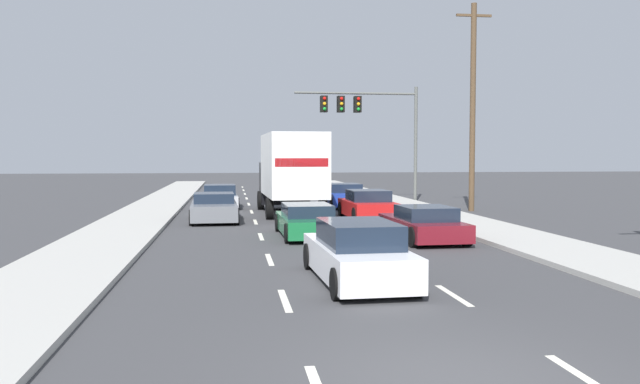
% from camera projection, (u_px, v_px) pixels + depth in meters
% --- Properties ---
extents(ground_plane, '(140.00, 140.00, 0.00)m').
position_uv_depth(ground_plane, '(285.00, 211.00, 32.90)').
color(ground_plane, '#3D3D3F').
extents(sidewalk_right, '(2.89, 80.00, 0.14)m').
position_uv_depth(sidewalk_right, '(446.00, 217.00, 28.86)').
color(sidewalk_right, '#B2AFA8').
rests_on(sidewalk_right, ground_plane).
extents(sidewalk_left, '(2.89, 80.00, 0.14)m').
position_uv_depth(sidewalk_left, '(134.00, 222.00, 27.04)').
color(sidewalk_left, '#B2AFA8').
rests_on(sidewalk_left, ground_plane).
extents(lane_markings, '(3.54, 57.00, 0.01)m').
position_uv_depth(lane_markings, '(290.00, 216.00, 30.25)').
color(lane_markings, silver).
rests_on(lane_markings, ground_plane).
extents(car_silver, '(2.05, 4.30, 1.24)m').
position_uv_depth(car_silver, '(220.00, 197.00, 34.91)').
color(car_silver, '#B7BABF').
rests_on(car_silver, ground_plane).
extents(car_gray, '(2.09, 4.54, 1.20)m').
position_uv_depth(car_gray, '(214.00, 208.00, 27.88)').
color(car_gray, slate).
rests_on(car_gray, ground_plane).
extents(box_truck, '(2.83, 8.08, 3.78)m').
position_uv_depth(box_truck, '(291.00, 169.00, 30.63)').
color(box_truck, white).
rests_on(box_truck, ground_plane).
extents(car_green, '(1.97, 4.43, 1.13)m').
position_uv_depth(car_green, '(307.00, 221.00, 22.61)').
color(car_green, '#196B38').
rests_on(car_green, ground_plane).
extents(car_white, '(1.95, 4.69, 1.36)m').
position_uv_depth(car_white, '(357.00, 254.00, 14.51)').
color(car_white, white).
rests_on(car_white, ground_plane).
extents(car_blue, '(2.07, 4.65, 1.27)m').
position_uv_depth(car_blue, '(343.00, 196.00, 35.52)').
color(car_blue, '#1E389E').
rests_on(car_blue, ground_plane).
extents(car_red, '(2.07, 4.26, 1.28)m').
position_uv_depth(car_red, '(368.00, 206.00, 28.85)').
color(car_red, red).
rests_on(car_red, ground_plane).
extents(car_maroon, '(2.06, 4.59, 1.14)m').
position_uv_depth(car_maroon, '(423.00, 224.00, 21.68)').
color(car_maroon, maroon).
rests_on(car_maroon, ground_plane).
extents(traffic_signal_mast, '(7.39, 0.69, 6.87)m').
position_uv_depth(traffic_signal_mast, '(361.00, 113.00, 38.67)').
color(traffic_signal_mast, '#595B56').
rests_on(traffic_signal_mast, ground_plane).
extents(utility_pole_mid, '(1.80, 0.28, 10.30)m').
position_uv_depth(utility_pole_mid, '(473.00, 105.00, 32.61)').
color(utility_pole_mid, brown).
rests_on(utility_pole_mid, ground_plane).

